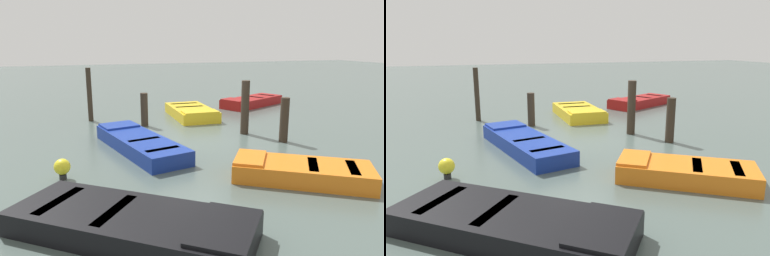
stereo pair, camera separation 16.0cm
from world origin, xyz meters
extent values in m
plane|color=#4C5B56|center=(0.00, 0.00, 0.00)|extent=(80.00, 80.00, 0.00)
cube|color=orange|center=(-4.15, -1.14, 0.20)|extent=(2.69, 3.14, 0.40)
cube|color=black|center=(-4.15, -1.14, 0.34)|extent=(2.21, 2.62, 0.04)
cube|color=orange|center=(-3.51, -0.19, 0.43)|extent=(1.30, 1.17, 0.06)
cube|color=black|center=(-4.28, -1.32, 0.38)|extent=(0.93, 0.72, 0.04)
cube|color=black|center=(-4.73, -1.99, 0.38)|extent=(0.93, 0.72, 0.04)
cube|color=gold|center=(3.23, -1.07, 0.20)|extent=(3.03, 1.58, 0.40)
cube|color=#4C3319|center=(3.23, -1.07, 0.34)|extent=(2.57, 1.24, 0.04)
cube|color=gold|center=(2.07, -1.04, 0.43)|extent=(0.70, 1.36, 0.06)
cube|color=#42301E|center=(3.45, -1.08, 0.38)|extent=(0.24, 1.17, 0.04)
cube|color=#42301E|center=(4.27, -1.11, 0.38)|extent=(0.24, 1.17, 0.04)
cube|color=navy|center=(-0.72, 1.81, 0.20)|extent=(4.15, 2.05, 0.40)
cube|color=silver|center=(-0.72, 1.81, 0.34)|extent=(3.51, 1.66, 0.04)
cube|color=navy|center=(0.79, 2.16, 0.43)|extent=(1.09, 1.24, 0.06)
cube|color=#A4A49F|center=(-1.01, 1.74, 0.38)|extent=(0.40, 0.94, 0.04)
cube|color=#A4A49F|center=(-2.08, 1.50, 0.38)|extent=(0.40, 0.94, 0.04)
cube|color=black|center=(-5.28, 2.84, 0.20)|extent=(3.60, 3.98, 0.40)
cube|color=gray|center=(-5.28, 2.84, 0.34)|extent=(2.98, 3.32, 0.04)
cube|color=black|center=(-6.23, 1.65, 0.43)|extent=(1.58, 1.51, 0.06)
cube|color=#776E5D|center=(-5.10, 3.07, 0.38)|extent=(1.03, 0.88, 0.04)
cube|color=#776E5D|center=(-4.43, 3.91, 0.38)|extent=(1.03, 0.88, 0.04)
cube|color=maroon|center=(4.82, -4.71, 0.20)|extent=(2.62, 3.61, 0.40)
cube|color=black|center=(4.82, -4.71, 0.34)|extent=(2.15, 3.03, 0.04)
cube|color=maroon|center=(4.22, -3.51, 0.43)|extent=(1.31, 1.16, 0.06)
cube|color=black|center=(4.93, -4.94, 0.38)|extent=(0.93, 0.60, 0.04)
cube|color=black|center=(5.35, -5.78, 0.38)|extent=(0.93, 0.60, 0.04)
cylinder|color=#33281E|center=(-1.25, -2.54, 0.68)|extent=(0.26, 0.26, 1.37)
cylinder|color=#33281E|center=(0.05, -1.87, 0.89)|extent=(0.27, 0.27, 1.77)
cylinder|color=#33281E|center=(2.27, 1.04, 0.60)|extent=(0.26, 0.26, 1.21)
cylinder|color=#33281E|center=(3.82, 2.84, 1.02)|extent=(0.19, 0.19, 2.05)
cylinder|color=#262626|center=(-2.37, 3.87, 0.06)|extent=(0.16, 0.16, 0.12)
sphere|color=yellow|center=(-2.37, 3.87, 0.30)|extent=(0.36, 0.36, 0.36)
camera|label=1|loc=(-10.53, 3.64, 3.01)|focal=34.01mm
camera|label=2|loc=(-10.58, 3.49, 3.01)|focal=34.01mm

